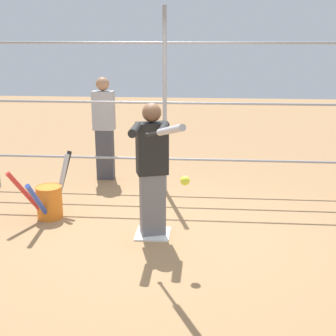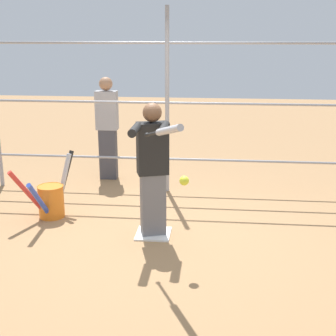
{
  "view_description": "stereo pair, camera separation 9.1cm",
  "coord_description": "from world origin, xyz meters",
  "px_view_note": "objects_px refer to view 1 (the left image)",
  "views": [
    {
      "loc": [
        -0.59,
        5.04,
        2.29
      ],
      "look_at": [
        -0.2,
        0.26,
        0.9
      ],
      "focal_mm": 50.0,
      "sensor_mm": 36.0,
      "label": 1
    },
    {
      "loc": [
        -0.68,
        5.03,
        2.29
      ],
      "look_at": [
        -0.2,
        0.26,
        0.9
      ],
      "focal_mm": 50.0,
      "sensor_mm": 36.0,
      "label": 2
    }
  ],
  "objects_px": {
    "bat_bucket": "(49,200)",
    "softball_in_flight": "(185,181)",
    "batter": "(152,166)",
    "bystander_behind_fence": "(104,127)",
    "baseball_bat_swinging": "(167,131)"
  },
  "relations": [
    {
      "from": "baseball_bat_swinging",
      "to": "bystander_behind_fence",
      "type": "bearing_deg",
      "value": -67.46
    },
    {
      "from": "bat_bucket",
      "to": "softball_in_flight",
      "type": "bearing_deg",
      "value": 149.11
    },
    {
      "from": "baseball_bat_swinging",
      "to": "bat_bucket",
      "type": "bearing_deg",
      "value": -38.92
    },
    {
      "from": "batter",
      "to": "bystander_behind_fence",
      "type": "distance_m",
      "value": 2.37
    },
    {
      "from": "batter",
      "to": "bat_bucket",
      "type": "xyz_separation_m",
      "value": [
        1.37,
        -0.43,
        -0.59
      ]
    },
    {
      "from": "batter",
      "to": "bystander_behind_fence",
      "type": "bearing_deg",
      "value": -64.8
    },
    {
      "from": "bat_bucket",
      "to": "bystander_behind_fence",
      "type": "height_order",
      "value": "bystander_behind_fence"
    },
    {
      "from": "softball_in_flight",
      "to": "bat_bucket",
      "type": "distance_m",
      "value": 2.16
    },
    {
      "from": "softball_in_flight",
      "to": "bat_bucket",
      "type": "bearing_deg",
      "value": -30.89
    },
    {
      "from": "baseball_bat_swinging",
      "to": "bystander_behind_fence",
      "type": "xyz_separation_m",
      "value": [
        1.26,
        -3.03,
        -0.59
      ]
    },
    {
      "from": "baseball_bat_swinging",
      "to": "bat_bucket",
      "type": "distance_m",
      "value": 2.4
    },
    {
      "from": "baseball_bat_swinging",
      "to": "softball_in_flight",
      "type": "xyz_separation_m",
      "value": [
        -0.15,
        -0.25,
        -0.55
      ]
    },
    {
      "from": "baseball_bat_swinging",
      "to": "bystander_behind_fence",
      "type": "relative_size",
      "value": 0.51
    },
    {
      "from": "softball_in_flight",
      "to": "batter",
      "type": "bearing_deg",
      "value": -57.69
    },
    {
      "from": "batter",
      "to": "bystander_behind_fence",
      "type": "relative_size",
      "value": 0.95
    }
  ]
}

